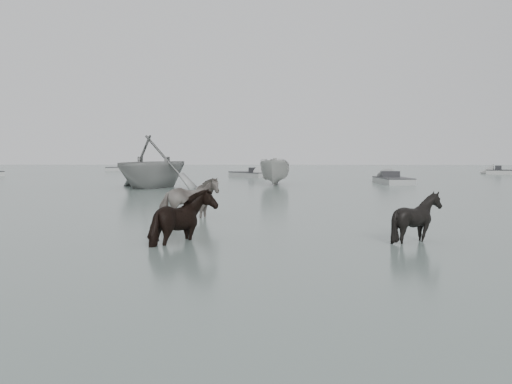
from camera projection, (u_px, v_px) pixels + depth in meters
ground at (252, 234)px, 13.86m from camera, size 140.00×140.00×0.00m
pony_pinto at (189, 193)px, 16.99m from camera, size 1.88×1.04×1.51m
pony_dark at (184, 208)px, 12.47m from camera, size 1.39×1.59×1.52m
pony_black at (417, 212)px, 12.61m from camera, size 1.35×1.24×1.32m
rowboat_trail at (154, 160)px, 30.99m from camera, size 6.96×7.29×2.99m
boat_small at (276, 170)px, 33.83m from camera, size 2.10×4.66×1.75m
skiff_port at (393, 178)px, 35.14m from camera, size 2.03×5.39×0.75m
skiff_mid at (251, 172)px, 44.41m from camera, size 4.62×5.04×0.75m
skiff_star at (504, 170)px, 49.43m from camera, size 4.29×3.07×0.75m
skiff_far at (130, 167)px, 58.22m from camera, size 7.00×3.49×0.75m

